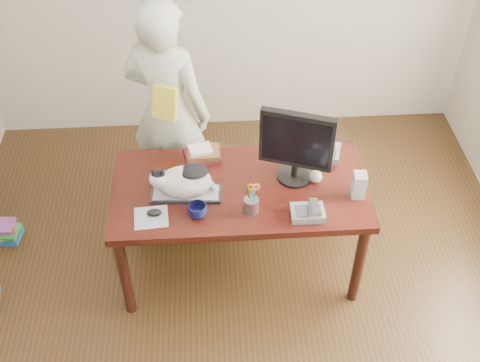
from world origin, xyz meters
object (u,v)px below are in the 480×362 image
mouse (154,213)px  monitor (297,144)px  speaker (359,185)px  baseball (316,176)px  person (168,112)px  desk (239,195)px  phone (308,212)px  keyboard (186,194)px  calculator (329,153)px  coffee_mug (197,211)px  cat (183,181)px  book_pile_b (2,231)px  book_stack (203,154)px  pen_cup (251,204)px

mouse → monitor: bearing=12.3°
speaker → baseball: (-0.24, 0.14, -0.05)m
person → desk: bearing=150.5°
phone → speaker: (0.33, 0.15, 0.06)m
keyboard → calculator: size_ratio=2.05×
coffee_mug → phone: 0.66m
keyboard → cat: 0.11m
calculator → person: bearing=174.9°
keyboard → phone: (0.72, -0.22, 0.02)m
monitor → baseball: monitor is taller
speaker → cat: bearing=-179.2°
speaker → person: size_ratio=0.10×
speaker → phone: bearing=-150.8°
baseball → book_pile_b: size_ratio=0.32×
keyboard → mouse: size_ratio=4.64×
speaker → book_stack: (-0.94, 0.41, -0.05)m
keyboard → monitor: 0.74m
speaker → book_pile_b: speaker is taller
pen_cup → speaker: (0.66, 0.09, 0.02)m
phone → person: size_ratio=0.12×
baseball → calculator: 0.27m
book_stack → book_pile_b: book_stack is taller
book_pile_b → coffee_mug: bearing=-21.8°
cat → calculator: bearing=22.0°
mouse → calculator: calculator is taller
desk → mouse: bearing=-151.2°
pen_cup → cat: bearing=158.2°
monitor → speaker: (0.37, -0.17, -0.20)m
cat → coffee_mug: 0.22m
mouse → phone: bearing=-8.3°
speaker → baseball: 0.28m
calculator → person: (-1.06, 0.42, 0.08)m
calculator → phone: bearing=-95.9°
desk → monitor: size_ratio=3.12×
monitor → pen_cup: (-0.29, -0.27, -0.23)m
desk → monitor: 0.56m
desk → person: person is taller
desk → phone: size_ratio=8.01×
mouse → book_stack: 0.58m
book_stack → cat: bearing=-116.3°
book_stack → person: bearing=114.0°
person → monitor: bearing=165.5°
person → baseball: bearing=168.5°
desk → speaker: (0.72, -0.20, 0.24)m
desk → book_pile_b: bearing=171.0°
phone → book_pile_b: phone is taller
calculator → book_stack: bearing=-165.7°
monitor → speaker: size_ratio=2.92×
speaker → book_stack: bearing=160.9°
book_pile_b → monitor: bearing=-8.2°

